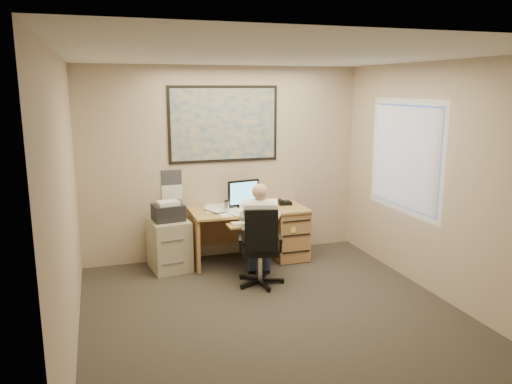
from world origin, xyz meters
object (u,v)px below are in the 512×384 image
object	(u,v)px
desk	(270,228)
office_chair	(262,262)
filing_cabinet	(169,240)
person	(259,234)

from	to	relation	value
desk	office_chair	xyz separation A→B (m)	(-0.43, -0.93, -0.15)
filing_cabinet	person	bearing A→B (deg)	-48.36
desk	person	distance (m)	0.98
person	filing_cabinet	bearing A→B (deg)	155.22
desk	filing_cabinet	xyz separation A→B (m)	(-1.44, -0.01, -0.04)
office_chair	filing_cabinet	bearing A→B (deg)	152.18
desk	office_chair	distance (m)	1.04
office_chair	person	size ratio (longest dim) A/B	0.80
desk	filing_cabinet	size ratio (longest dim) A/B	1.70
office_chair	person	distance (m)	0.35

